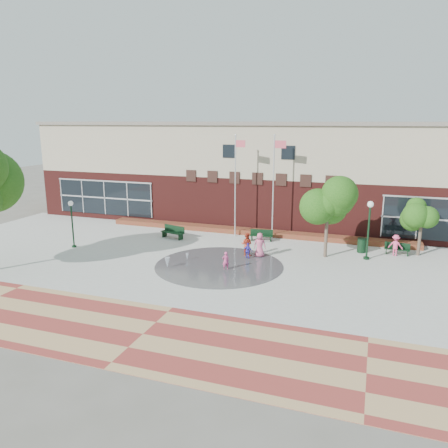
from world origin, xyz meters
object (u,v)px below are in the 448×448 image
(flagpole_left, at_px, (236,181))
(child_splash, at_px, (226,261))
(flagpole_right, at_px, (274,182))
(bench_left, at_px, (173,234))
(trash_can, at_px, (362,245))

(flagpole_left, relative_size, child_splash, 6.82)
(flagpole_right, relative_size, bench_left, 3.87)
(flagpole_right, xyz_separation_m, bench_left, (-7.66, -2.49, -4.30))
(flagpole_right, xyz_separation_m, child_splash, (-1.13, -8.33, -4.03))
(flagpole_left, bearing_deg, bench_left, -138.99)
(bench_left, distance_m, trash_can, 14.60)
(flagpole_left, bearing_deg, flagpole_right, 16.49)
(trash_can, bearing_deg, flagpole_right, 167.57)
(flagpole_left, relative_size, bench_left, 3.85)
(bench_left, xyz_separation_m, child_splash, (6.53, -5.83, 0.27))
(trash_can, xyz_separation_m, child_splash, (-8.03, -6.81, 0.06))
(flagpole_right, relative_size, trash_can, 7.76)
(flagpole_left, relative_size, trash_can, 7.73)
(flagpole_left, bearing_deg, child_splash, -62.71)
(bench_left, distance_m, child_splash, 8.76)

